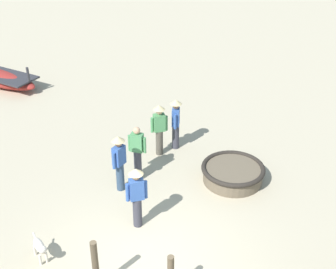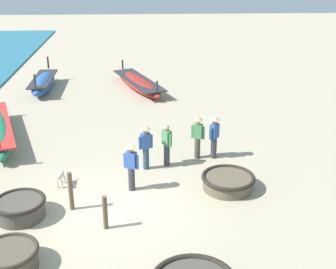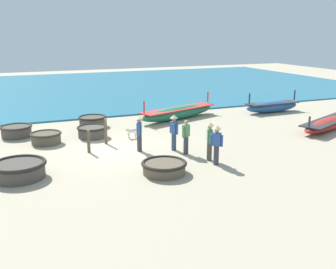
{
  "view_description": "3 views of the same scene",
  "coord_description": "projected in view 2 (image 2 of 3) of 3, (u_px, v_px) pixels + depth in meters",
  "views": [
    {
      "loc": [
        -4.25,
        -6.36,
        7.68
      ],
      "look_at": [
        2.77,
        2.84,
        1.07
      ],
      "focal_mm": 50.0,
      "sensor_mm": 36.0,
      "label": 1
    },
    {
      "loc": [
        1.21,
        -12.41,
        7.69
      ],
      "look_at": [
        1.85,
        3.17,
        1.13
      ],
      "focal_mm": 50.0,
      "sensor_mm": 36.0,
      "label": 2
    },
    {
      "loc": [
        17.14,
        -4.2,
        5.35
      ],
      "look_at": [
        2.2,
        1.94,
        1.11
      ],
      "focal_mm": 42.0,
      "sensor_mm": 36.0,
      "label": 3
    }
  ],
  "objects": [
    {
      "name": "mooring_post_inland",
      "position": [
        105.0,
        212.0,
        13.22
      ],
      "size": [
        0.14,
        0.14,
        1.05
      ],
      "primitive_type": "cylinder",
      "color": "brown",
      "rests_on": "ground"
    },
    {
      "name": "fisherman_by_coracle",
      "position": [
        167.0,
        144.0,
        16.85
      ],
      "size": [
        0.38,
        0.45,
        1.57
      ],
      "color": "#383842",
      "rests_on": "ground"
    },
    {
      "name": "fisherman_hauling",
      "position": [
        214.0,
        134.0,
        17.38
      ],
      "size": [
        0.39,
        0.41,
        1.67
      ],
      "color": "#383842",
      "rests_on": "ground"
    },
    {
      "name": "fisherman_with_hat",
      "position": [
        146.0,
        144.0,
        16.53
      ],
      "size": [
        0.5,
        0.36,
        1.67
      ],
      "color": "#2D425B",
      "rests_on": "ground"
    },
    {
      "name": "fisherman_standing_right",
      "position": [
        198.0,
        134.0,
        17.36
      ],
      "size": [
        0.5,
        0.36,
        1.67
      ],
      "color": "#4C473D",
      "rests_on": "ground"
    },
    {
      "name": "long_boat_green_hull",
      "position": [
        139.0,
        83.0,
        25.66
      ],
      "size": [
        3.17,
        5.37,
        1.1
      ],
      "color": "maroon",
      "rests_on": "ground"
    },
    {
      "name": "ground_plane",
      "position": [
        112.0,
        209.0,
        14.36
      ],
      "size": [
        80.0,
        80.0,
        0.0
      ],
      "primitive_type": "plane",
      "color": "tan"
    },
    {
      "name": "fisherman_crouching",
      "position": [
        131.0,
        164.0,
        15.11
      ],
      "size": [
        0.5,
        0.36,
        1.67
      ],
      "color": "#383842",
      "rests_on": "ground"
    },
    {
      "name": "dog",
      "position": [
        60.0,
        176.0,
        15.56
      ],
      "size": [
        0.24,
        0.69,
        0.55
      ],
      "color": "beige",
      "rests_on": "ground"
    },
    {
      "name": "coracle_weathered",
      "position": [
        20.0,
        208.0,
        13.84
      ],
      "size": [
        1.55,
        1.55,
        0.59
      ],
      "color": "#4C473F",
      "rests_on": "ground"
    },
    {
      "name": "mooring_post_shoreline",
      "position": [
        71.0,
        191.0,
        14.12
      ],
      "size": [
        0.14,
        0.14,
        1.26
      ],
      "primitive_type": "cylinder",
      "color": "brown",
      "rests_on": "ground"
    },
    {
      "name": "coracle_front_left",
      "position": [
        9.0,
        258.0,
        11.7
      ],
      "size": [
        1.52,
        1.52,
        0.56
      ],
      "color": "brown",
      "rests_on": "ground"
    },
    {
      "name": "coracle_tilted",
      "position": [
        228.0,
        181.0,
        15.45
      ],
      "size": [
        1.79,
        1.79,
        0.48
      ],
      "color": "brown",
      "rests_on": "ground"
    },
    {
      "name": "long_boat_ochre_hull",
      "position": [
        43.0,
        83.0,
        25.47
      ],
      "size": [
        1.11,
        4.11,
        1.41
      ],
      "color": "#285693",
      "rests_on": "ground"
    }
  ]
}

